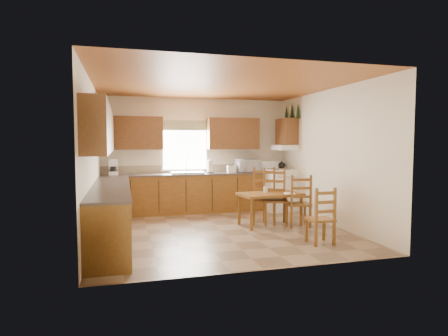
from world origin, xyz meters
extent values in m
plane|color=#836A4F|center=(0.00, 0.00, 0.00)|extent=(4.50, 4.50, 0.00)
plane|color=#9A5422|center=(0.00, 0.00, 2.70)|extent=(4.50, 4.50, 0.00)
plane|color=beige|center=(-2.25, 0.00, 1.35)|extent=(4.50, 4.50, 0.00)
plane|color=beige|center=(2.25, 0.00, 1.35)|extent=(4.50, 4.50, 0.00)
plane|color=beige|center=(0.00, 2.25, 1.35)|extent=(4.50, 4.50, 0.00)
plane|color=beige|center=(0.00, -2.25, 1.35)|extent=(4.50, 4.50, 0.00)
cube|color=brown|center=(-0.38, 1.95, 0.44)|extent=(3.75, 0.60, 0.88)
cube|color=brown|center=(-1.95, -0.15, 0.44)|extent=(0.60, 3.60, 0.88)
cube|color=#4A3F3A|center=(-0.38, 1.95, 0.90)|extent=(3.75, 0.63, 0.04)
cube|color=#4A3F3A|center=(-1.95, -0.15, 0.90)|extent=(0.63, 3.60, 0.04)
cube|color=gray|center=(-0.38, 2.24, 1.01)|extent=(3.75, 0.01, 0.18)
cube|color=brown|center=(-1.55, 2.08, 1.85)|extent=(1.41, 0.33, 0.75)
cube|color=brown|center=(0.86, 2.08, 1.85)|extent=(1.25, 0.33, 0.75)
cube|color=brown|center=(-2.08, -0.15, 1.85)|extent=(0.33, 3.60, 0.75)
cube|color=brown|center=(2.08, 1.65, 1.90)|extent=(0.33, 0.62, 0.62)
cube|color=white|center=(2.03, 1.65, 1.52)|extent=(0.44, 0.62, 0.12)
cube|color=white|center=(-0.30, 2.22, 1.55)|extent=(1.13, 0.02, 1.18)
cube|color=white|center=(-0.30, 2.21, 1.55)|extent=(1.05, 0.01, 1.10)
cube|color=#455B31|center=(-0.30, 2.19, 2.05)|extent=(1.19, 0.01, 0.24)
cube|color=silver|center=(-0.30, 1.95, 0.94)|extent=(0.75, 0.45, 0.04)
cone|color=black|center=(2.21, 1.33, 2.38)|extent=(0.22, 0.22, 0.36)
cone|color=black|center=(2.21, 1.65, 2.42)|extent=(0.22, 0.22, 0.36)
cone|color=black|center=(2.21, 1.97, 2.38)|extent=(0.22, 0.22, 0.36)
cube|color=white|center=(1.88, 1.66, 0.49)|extent=(0.72, 0.74, 0.99)
cube|color=white|center=(-1.95, 2.00, 1.08)|extent=(0.25, 0.27, 0.32)
cylinder|color=white|center=(0.24, 1.90, 1.07)|extent=(0.14, 0.14, 0.31)
cube|color=white|center=(0.78, 1.94, 1.01)|extent=(0.21, 0.14, 0.17)
imported|color=white|center=(1.20, 1.94, 1.08)|extent=(0.56, 0.43, 0.32)
cube|color=brown|center=(1.06, 0.18, 0.32)|extent=(1.28, 0.83, 0.65)
cube|color=brown|center=(1.34, -1.29, 0.46)|extent=(0.39, 0.37, 0.92)
cube|color=brown|center=(1.57, -0.06, 0.51)|extent=(0.49, 0.48, 1.02)
cube|color=brown|center=(1.00, 0.34, 0.56)|extent=(0.60, 0.59, 1.12)
cube|color=brown|center=(1.19, 0.22, 0.56)|extent=(0.58, 0.56, 1.12)
cube|color=white|center=(1.40, 0.01, 0.65)|extent=(0.30, 0.34, 0.00)
cube|color=white|center=(1.00, 0.25, 0.71)|extent=(0.09, 0.05, 0.12)
camera|label=1|loc=(-1.74, -6.67, 1.66)|focal=30.00mm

